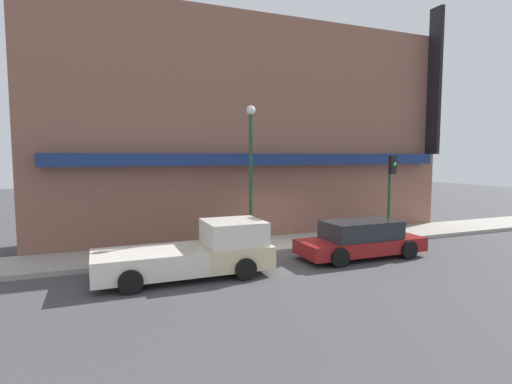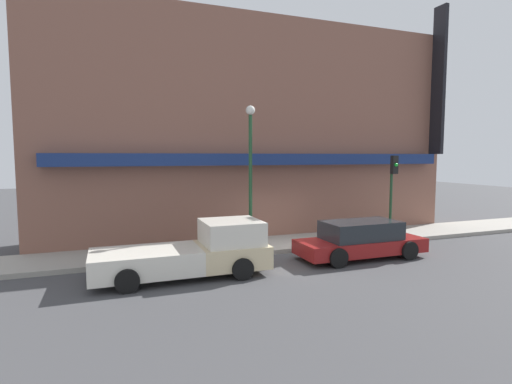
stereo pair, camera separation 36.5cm
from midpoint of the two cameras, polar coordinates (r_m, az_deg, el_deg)
ground_plane at (r=16.06m, az=4.49°, el=-8.66°), size 80.00×80.00×0.00m
sidewalk at (r=17.22m, az=2.50°, el=-7.41°), size 36.00×2.68×0.18m
building at (r=19.46m, az=-0.86°, el=8.71°), size 19.80×3.80×11.43m
pickup_truck at (r=13.06m, az=-9.32°, el=-8.54°), size 5.50×2.21×1.72m
parked_car at (r=15.67m, az=14.09°, el=-6.58°), size 4.90×1.98×1.40m
fire_hydrant at (r=15.54m, az=-5.87°, el=-7.16°), size 0.18×0.18×0.71m
street_lamp at (r=15.54m, az=-1.42°, el=4.55°), size 0.36×0.36×5.59m
traffic_light at (r=18.67m, az=18.17°, el=1.44°), size 0.28×0.42×3.68m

